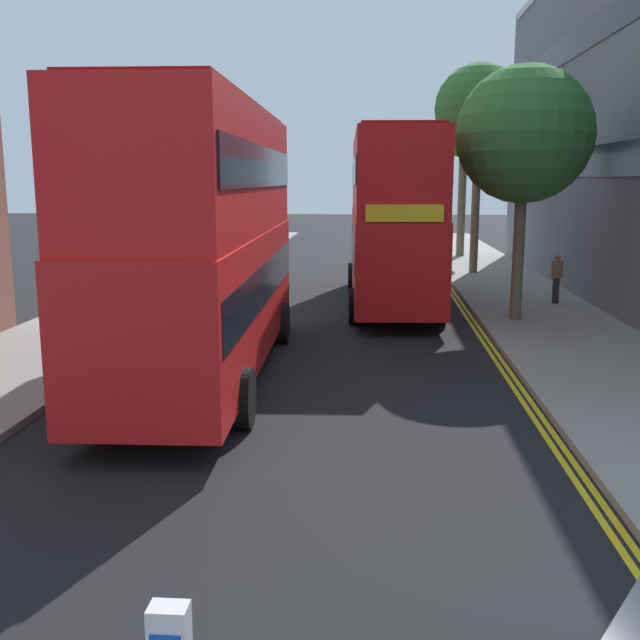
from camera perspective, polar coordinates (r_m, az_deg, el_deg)
sidewalk_right at (r=18.41m, az=20.21°, el=-2.65°), size 4.00×80.00×0.14m
sidewalk_left at (r=19.37m, az=-19.98°, el=-1.99°), size 4.00×80.00×0.14m
kerb_line_outer at (r=16.04m, az=14.89°, el=-4.50°), size 0.10×56.00×0.01m
kerb_line_inner at (r=16.02m, az=14.32°, el=-4.50°), size 0.10×56.00×0.01m
double_decker_bus_away at (r=15.54m, az=-8.85°, el=6.58°), size 3.00×10.87×5.64m
double_decker_bus_oncoming at (r=24.55m, az=5.55°, el=8.14°), size 3.10×10.89×5.64m
pedestrian_far at (r=25.35m, az=17.79°, el=3.13°), size 0.34×0.22×1.62m
street_tree_near at (r=21.95m, az=15.48°, el=13.58°), size 3.82×3.82×7.15m
street_tree_mid at (r=32.96m, az=12.19°, el=15.55°), size 3.75×3.75×8.81m
street_tree_distant at (r=40.32m, az=11.06°, el=14.01°), size 2.83×2.83×7.98m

